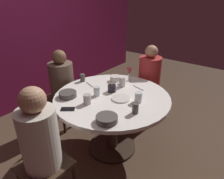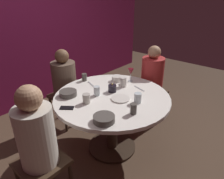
# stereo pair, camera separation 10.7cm
# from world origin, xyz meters

# --- Properties ---
(ground_plane) EXTENTS (8.00, 8.00, 0.00)m
(ground_plane) POSITION_xyz_m (0.00, 0.00, 0.00)
(ground_plane) COLOR #4C3828
(back_wall) EXTENTS (6.00, 0.10, 2.60)m
(back_wall) POSITION_xyz_m (0.00, 1.89, 1.30)
(back_wall) COLOR maroon
(back_wall) RESTS_ON ground
(dining_table) EXTENTS (1.32, 1.32, 0.75)m
(dining_table) POSITION_xyz_m (0.00, 0.00, 0.59)
(dining_table) COLOR white
(dining_table) RESTS_ON ground
(seated_diner_left) EXTENTS (0.40, 0.40, 1.21)m
(seated_diner_left) POSITION_xyz_m (-0.96, 0.00, 0.74)
(seated_diner_left) COLOR #3F2D1E
(seated_diner_left) RESTS_ON ground
(seated_diner_back) EXTENTS (0.40, 0.40, 1.14)m
(seated_diner_back) POSITION_xyz_m (0.00, 0.89, 0.70)
(seated_diner_back) COLOR #3F2D1E
(seated_diner_back) RESTS_ON ground
(seated_diner_right) EXTENTS (0.40, 0.40, 1.16)m
(seated_diner_right) POSITION_xyz_m (0.89, 0.00, 0.72)
(seated_diner_right) COLOR #3F2D1E
(seated_diner_right) RESTS_ON ground
(candle_holder) EXTENTS (0.10, 0.10, 0.11)m
(candle_holder) POSITION_xyz_m (0.09, 0.07, 0.79)
(candle_holder) COLOR black
(candle_holder) RESTS_ON dining_table
(wine_glass) EXTENTS (0.08, 0.08, 0.18)m
(wine_glass) POSITION_xyz_m (0.48, 0.09, 0.88)
(wine_glass) COLOR silver
(wine_glass) RESTS_ON dining_table
(dinner_plate) EXTENTS (0.21, 0.21, 0.01)m
(dinner_plate) POSITION_xyz_m (0.00, -0.12, 0.75)
(dinner_plate) COLOR silver
(dinner_plate) RESTS_ON dining_table
(cell_phone) EXTENTS (0.14, 0.15, 0.01)m
(cell_phone) POSITION_xyz_m (-0.51, 0.17, 0.75)
(cell_phone) COLOR black
(cell_phone) RESTS_ON dining_table
(bowl_serving_large) EXTENTS (0.20, 0.20, 0.06)m
(bowl_serving_large) POSITION_xyz_m (-0.44, -0.28, 0.78)
(bowl_serving_large) COLOR #4C4742
(bowl_serving_large) RESTS_ON dining_table
(bowl_salad_center) EXTENTS (0.13, 0.13, 0.07)m
(bowl_salad_center) POSITION_xyz_m (0.37, 0.23, 0.78)
(bowl_salad_center) COLOR silver
(bowl_salad_center) RESTS_ON dining_table
(bowl_small_white) EXTENTS (0.20, 0.20, 0.06)m
(bowl_small_white) POSITION_xyz_m (-0.32, 0.38, 0.78)
(bowl_small_white) COLOR #4C4742
(bowl_small_white) RESTS_ON dining_table
(cup_near_candle) EXTENTS (0.08, 0.08, 0.12)m
(cup_near_candle) POSITION_xyz_m (0.29, 0.06, 0.81)
(cup_near_candle) COLOR silver
(cup_near_candle) RESTS_ON dining_table
(cup_by_left_diner) EXTENTS (0.06, 0.06, 0.11)m
(cup_by_left_diner) POSITION_xyz_m (-0.15, -0.40, 0.80)
(cup_by_left_diner) COLOR #4C4742
(cup_by_left_diner) RESTS_ON dining_table
(cup_by_right_diner) EXTENTS (0.07, 0.07, 0.11)m
(cup_by_right_diner) POSITION_xyz_m (-0.10, 0.14, 0.80)
(cup_by_right_diner) COLOR silver
(cup_by_right_diner) RESTS_ON dining_table
(cup_center_front) EXTENTS (0.08, 0.08, 0.11)m
(cup_center_front) POSITION_xyz_m (-0.30, 0.10, 0.80)
(cup_center_front) COLOR #B2ADA3
(cup_center_front) RESTS_ON dining_table
(cup_far_edge) EXTENTS (0.08, 0.08, 0.11)m
(cup_far_edge) POSITION_xyz_m (0.06, -0.31, 0.80)
(cup_far_edge) COLOR silver
(cup_far_edge) RESTS_ON dining_table
(cup_beside_wine) EXTENTS (0.06, 0.06, 0.10)m
(cup_beside_wine) POSITION_xyz_m (0.09, 0.57, 0.80)
(cup_beside_wine) COLOR #4C4742
(cup_beside_wine) RESTS_ON dining_table
(fork_near_plate) EXTENTS (0.06, 0.18, 0.01)m
(fork_near_plate) POSITION_xyz_m (0.36, -0.13, 0.75)
(fork_near_plate) COLOR #B7B7BC
(fork_near_plate) RESTS_ON dining_table
(knife_near_plate) EXTENTS (0.08, 0.17, 0.01)m
(knife_near_plate) POSITION_xyz_m (0.07, 0.42, 0.75)
(knife_near_plate) COLOR #B7B7BC
(knife_near_plate) RESTS_ON dining_table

